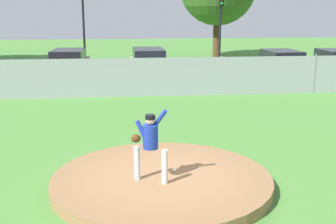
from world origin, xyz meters
TOP-DOWN VIEW (x-y plane):
  - ground_plane at (0.00, 6.00)m, footprint 80.00×80.00m
  - asphalt_strip at (0.00, 14.50)m, footprint 44.00×7.00m
  - pitchers_mound at (0.00, 0.00)m, footprint 4.83×4.83m
  - pitcher_youth at (-0.27, -0.29)m, footprint 0.77×0.43m
  - baseball at (0.31, 0.19)m, footprint 0.07×0.07m
  - chainlink_fence at (0.00, 10.00)m, footprint 39.93×0.07m
  - parked_car_silver at (0.63, 14.25)m, footprint 1.85×4.71m
  - parked_car_burgundy at (-3.63, 14.88)m, footprint 1.96×4.54m
  - parked_car_teal at (11.20, 14.34)m, footprint 1.94×4.08m
  - parked_car_charcoal at (7.97, 14.21)m, footprint 2.02×4.46m
  - traffic_cone_orange at (-1.01, 17.30)m, footprint 0.40×0.40m
  - traffic_light_near at (-3.09, 18.93)m, footprint 0.28×0.46m
  - traffic_light_far at (5.58, 18.98)m, footprint 0.28×0.46m

SIDE VIEW (x-z plane):
  - ground_plane at x=0.00m, z-range 0.00..0.00m
  - asphalt_strip at x=0.00m, z-range 0.00..0.01m
  - pitchers_mound at x=0.00m, z-range 0.00..0.25m
  - traffic_cone_orange at x=-1.01m, z-range -0.01..0.54m
  - baseball at x=0.31m, z-range 0.25..0.33m
  - parked_car_teal at x=11.20m, z-range -0.03..1.51m
  - parked_car_charcoal at x=7.97m, z-range -0.03..1.53m
  - parked_car_burgundy at x=-3.63m, z-range -0.03..1.62m
  - parked_car_silver at x=0.63m, z-range -0.04..1.68m
  - chainlink_fence at x=0.00m, z-range -0.05..1.76m
  - pitcher_youth at x=-0.27m, z-range 0.36..1.95m
  - traffic_light_far at x=5.58m, z-range 0.88..5.68m
  - traffic_light_near at x=-3.09m, z-range 0.97..6.47m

